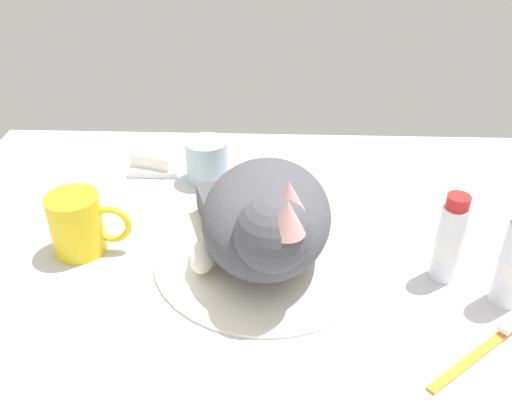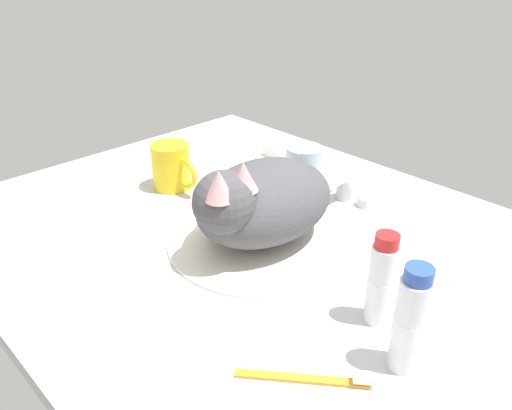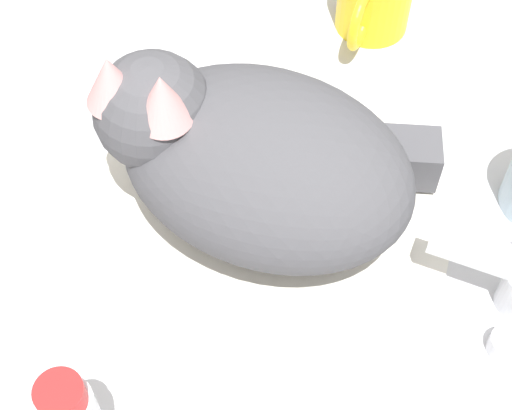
# 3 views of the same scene
# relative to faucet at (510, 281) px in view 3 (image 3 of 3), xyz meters

# --- Properties ---
(ground_plane) EXTENTS (1.10, 0.83, 0.03)m
(ground_plane) POSITION_rel_faucet_xyz_m (0.00, -0.21, -0.04)
(ground_plane) COLOR silver
(sink_basin) EXTENTS (0.33, 0.33, 0.01)m
(sink_basin) POSITION_rel_faucet_xyz_m (0.00, -0.21, -0.02)
(sink_basin) COLOR white
(sink_basin) RESTS_ON ground_plane
(faucet) EXTENTS (0.12, 0.10, 0.06)m
(faucet) POSITION_rel_faucet_xyz_m (0.00, 0.00, 0.00)
(faucet) COLOR silver
(faucet) RESTS_ON ground_plane
(cat) EXTENTS (0.21, 0.28, 0.16)m
(cat) POSITION_rel_faucet_xyz_m (-0.00, -0.23, 0.05)
(cat) COLOR #4C4C51
(cat) RESTS_ON sink_basin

